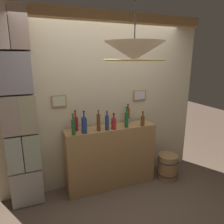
% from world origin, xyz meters
% --- Properties ---
extents(ground_plane, '(12.00, 12.00, 0.00)m').
position_xyz_m(ground_plane, '(0.00, 0.00, 0.00)').
color(ground_plane, brown).
extents(panelled_rear_partition, '(3.27, 0.15, 2.67)m').
position_xyz_m(panelled_rear_partition, '(-0.00, 1.10, 1.41)').
color(panelled_rear_partition, beige).
rests_on(panelled_rear_partition, ground).
extents(stone_pillar, '(0.43, 0.34, 2.59)m').
position_xyz_m(stone_pillar, '(-1.25, 0.95, 1.30)').
color(stone_pillar, '#9D968D').
rests_on(stone_pillar, ground).
extents(bar_shelf_unit, '(1.41, 0.33, 0.99)m').
position_xyz_m(bar_shelf_unit, '(0.00, 0.86, 0.49)').
color(bar_shelf_unit, '#9E7547').
rests_on(bar_shelf_unit, ground).
extents(liquor_bottle_rye, '(0.06, 0.06, 0.25)m').
position_xyz_m(liquor_bottle_rye, '(0.48, 0.73, 1.08)').
color(liquor_bottle_rye, brown).
rests_on(liquor_bottle_rye, bar_shelf_unit).
extents(liquor_bottle_rum, '(0.06, 0.06, 0.29)m').
position_xyz_m(liquor_bottle_rum, '(-0.10, 0.76, 1.10)').
color(liquor_bottle_rum, navy).
rests_on(liquor_bottle_rum, bar_shelf_unit).
extents(liquor_bottle_gin, '(0.08, 0.08, 0.32)m').
position_xyz_m(liquor_bottle_gin, '(-0.44, 0.75, 1.11)').
color(liquor_bottle_gin, navy).
rests_on(liquor_bottle_gin, bar_shelf_unit).
extents(liquor_bottle_vodka, '(0.06, 0.06, 0.31)m').
position_xyz_m(liquor_bottle_vodka, '(0.34, 0.96, 1.12)').
color(liquor_bottle_vodka, brown).
rests_on(liquor_bottle_vodka, bar_shelf_unit).
extents(liquor_bottle_bourbon, '(0.07, 0.07, 0.24)m').
position_xyz_m(liquor_bottle_bourbon, '(0.01, 0.76, 1.08)').
color(liquor_bottle_bourbon, '#A62020').
rests_on(liquor_bottle_bourbon, bar_shelf_unit).
extents(liquor_bottle_whiskey, '(0.07, 0.07, 0.30)m').
position_xyz_m(liquor_bottle_whiskey, '(-0.52, 0.90, 1.10)').
color(liquor_bottle_whiskey, maroon).
rests_on(liquor_bottle_whiskey, bar_shelf_unit).
extents(liquor_bottle_mezcal, '(0.06, 0.06, 0.32)m').
position_xyz_m(liquor_bottle_mezcal, '(0.22, 0.76, 1.11)').
color(liquor_bottle_mezcal, '#195624').
rests_on(liquor_bottle_mezcal, bar_shelf_unit).
extents(liquor_bottle_port, '(0.05, 0.05, 0.31)m').
position_xyz_m(liquor_bottle_port, '(-0.22, 0.76, 1.12)').
color(liquor_bottle_port, brown).
rests_on(liquor_bottle_port, bar_shelf_unit).
extents(liquor_bottle_scotch, '(0.06, 0.06, 0.29)m').
position_xyz_m(liquor_bottle_scotch, '(-0.41, 0.88, 1.11)').
color(liquor_bottle_scotch, '#A2D5E5').
rests_on(liquor_bottle_scotch, bar_shelf_unit).
extents(liquor_bottle_tequila, '(0.05, 0.05, 0.32)m').
position_xyz_m(liquor_bottle_tequila, '(-0.59, 0.74, 1.11)').
color(liquor_bottle_tequila, '#1A5522').
rests_on(liquor_bottle_tequila, bar_shelf_unit).
extents(glass_tumbler_rocks, '(0.08, 0.08, 0.10)m').
position_xyz_m(glass_tumbler_rocks, '(0.28, 0.87, 1.04)').
color(glass_tumbler_rocks, silver).
rests_on(glass_tumbler_rocks, bar_shelf_unit).
extents(glass_tumbler_highball, '(0.06, 0.06, 0.08)m').
position_xyz_m(glass_tumbler_highball, '(0.07, 0.94, 1.03)').
color(glass_tumbler_highball, silver).
rests_on(glass_tumbler_highball, bar_shelf_unit).
extents(pendant_lamp, '(0.58, 0.58, 0.62)m').
position_xyz_m(pendant_lamp, '(-0.15, -0.12, 2.06)').
color(pendant_lamp, '#EFE5C6').
extents(wooden_barrel, '(0.36, 0.36, 0.42)m').
position_xyz_m(wooden_barrel, '(0.98, 0.68, 0.21)').
color(wooden_barrel, '#9E7547').
rests_on(wooden_barrel, ground).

